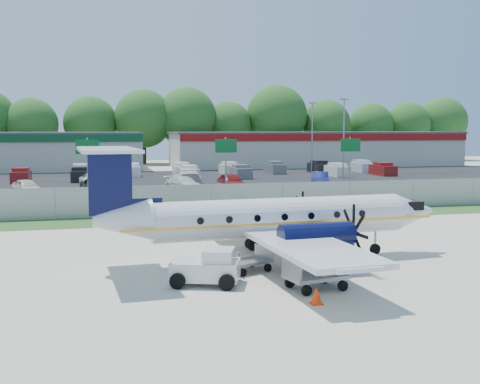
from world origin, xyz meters
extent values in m
plane|color=beige|center=(0.00, 0.00, 0.00)|extent=(170.00, 170.00, 0.00)
cube|color=#2D561E|center=(0.00, 12.00, 0.01)|extent=(170.00, 4.00, 0.02)
cube|color=black|center=(0.00, 19.00, 0.01)|extent=(170.00, 8.00, 0.02)
cube|color=black|center=(0.00, 40.00, 0.01)|extent=(170.00, 32.00, 0.02)
cube|color=gray|center=(0.00, 14.00, 1.00)|extent=(120.00, 0.02, 1.90)
cube|color=gray|center=(0.00, 14.00, 1.98)|extent=(120.00, 0.06, 0.06)
cube|color=gray|center=(0.00, 14.00, 0.05)|extent=(120.00, 0.06, 0.06)
cube|color=beige|center=(26.00, 62.00, 2.50)|extent=(44.00, 12.00, 5.00)
cube|color=#474749|center=(26.00, 62.00, 5.12)|extent=(44.40, 12.40, 0.24)
cube|color=maroon|center=(26.00, 55.90, 4.50)|extent=(44.00, 0.20, 1.00)
cylinder|color=gray|center=(-8.00, 23.00, 2.50)|extent=(0.14, 0.14, 5.00)
cube|color=#0C5923|center=(-8.00, 22.85, 4.30)|extent=(1.80, 0.08, 1.10)
cylinder|color=gray|center=(3.00, 23.00, 2.50)|extent=(0.14, 0.14, 5.00)
cube|color=#0C5923|center=(3.00, 22.85, 4.30)|extent=(1.80, 0.08, 1.10)
cylinder|color=gray|center=(14.00, 23.00, 2.50)|extent=(0.14, 0.14, 5.00)
cube|color=#0C5923|center=(14.00, 22.85, 4.30)|extent=(1.80, 0.08, 1.10)
cylinder|color=gray|center=(20.00, 38.00, 4.50)|extent=(0.18, 0.18, 9.00)
cube|color=gray|center=(20.00, 38.00, 9.00)|extent=(0.90, 0.35, 0.18)
cylinder|color=gray|center=(20.00, 48.00, 4.50)|extent=(0.18, 0.18, 9.00)
cube|color=gray|center=(20.00, 48.00, 9.00)|extent=(0.90, 0.35, 0.18)
cylinder|color=silver|center=(0.09, -0.87, 1.91)|extent=(11.16, 2.32, 1.68)
cone|color=silver|center=(6.59, -0.49, 1.91)|extent=(2.04, 1.79, 1.68)
cone|color=silver|center=(-6.60, -1.25, 2.08)|extent=(2.40, 1.81, 1.68)
cube|color=black|center=(6.42, -0.50, 2.22)|extent=(0.86, 1.20, 0.40)
cube|color=silver|center=(-0.36, -0.89, 1.42)|extent=(3.72, 15.74, 0.20)
cylinder|color=black|center=(0.77, -3.40, 1.55)|extent=(3.07, 1.15, 0.98)
cylinder|color=black|center=(0.47, 1.73, 1.55)|extent=(3.07, 1.15, 0.98)
cube|color=black|center=(-7.04, -1.28, 3.59)|extent=(1.69, 0.26, 2.57)
cube|color=silver|center=(-7.13, -1.28, 4.88)|extent=(2.44, 5.61, 0.12)
cylinder|color=gray|center=(4.69, -0.60, 0.58)|extent=(0.11, 0.11, 1.15)
cylinder|color=black|center=(4.69, -0.60, 0.25)|extent=(0.50, 0.19, 0.50)
cylinder|color=black|center=(-0.21, -3.46, 0.28)|extent=(0.59, 0.39, 0.57)
cylinder|color=black|center=(-0.50, 1.67, 0.28)|extent=(0.59, 0.39, 0.57)
cube|color=silver|center=(-3.77, -3.93, 0.54)|extent=(2.80, 2.21, 0.69)
cube|color=silver|center=(-3.31, -4.10, 1.08)|extent=(1.44, 1.56, 0.49)
cube|color=black|center=(-2.89, -4.25, 1.10)|extent=(0.53, 1.07, 0.39)
cylinder|color=black|center=(-4.86, -4.36, 0.29)|extent=(0.63, 0.40, 0.59)
cylinder|color=black|center=(-4.34, -2.92, 0.29)|extent=(0.63, 0.40, 0.59)
cylinder|color=black|center=(-3.20, -4.95, 0.29)|extent=(0.63, 0.40, 0.59)
cylinder|color=black|center=(-2.68, -3.51, 0.29)|extent=(0.63, 0.40, 0.59)
cube|color=gray|center=(-1.78, -2.43, 0.41)|extent=(2.12, 1.76, 0.11)
cube|color=gray|center=(-2.57, -2.79, 0.69)|extent=(0.53, 1.03, 0.55)
cube|color=gray|center=(-1.00, -2.07, 0.69)|extent=(0.53, 1.03, 0.55)
cylinder|color=black|center=(-2.16, -3.16, 0.16)|extent=(0.34, 0.24, 0.33)
cylinder|color=black|center=(-2.58, -2.24, 0.16)|extent=(0.34, 0.24, 0.33)
cylinder|color=black|center=(-0.99, -2.62, 0.16)|extent=(0.34, 0.24, 0.33)
cylinder|color=black|center=(-1.41, -1.71, 0.16)|extent=(0.34, 0.24, 0.33)
cube|color=gray|center=(-0.09, -5.60, 0.48)|extent=(2.32, 1.65, 0.13)
cube|color=gray|center=(-1.08, -5.79, 0.79)|extent=(0.33, 1.26, 0.63)
cube|color=gray|center=(0.89, -5.41, 0.79)|extent=(0.33, 1.26, 0.63)
cylinder|color=black|center=(-0.71, -6.31, 0.19)|extent=(0.40, 0.20, 0.38)
cylinder|color=black|center=(-0.93, -5.17, 0.19)|extent=(0.40, 0.20, 0.38)
cylinder|color=black|center=(0.74, -6.03, 0.19)|extent=(0.40, 0.20, 0.38)
cylinder|color=black|center=(0.52, -4.89, 0.19)|extent=(0.40, 0.20, 0.38)
cone|color=#FF3808|center=(3.30, -2.62, 0.25)|extent=(0.34, 0.34, 0.51)
cube|color=#FF3808|center=(3.30, -2.62, 0.01)|extent=(0.36, 0.36, 0.03)
cone|color=#FF3808|center=(-0.73, -7.28, 0.28)|extent=(0.37, 0.37, 0.56)
cube|color=#FF3808|center=(-0.73, -7.28, 0.02)|extent=(0.39, 0.39, 0.03)
cone|color=#FF3808|center=(1.26, 8.31, 0.30)|extent=(0.39, 0.39, 0.59)
cube|color=#FF3808|center=(1.26, 8.31, 0.02)|extent=(0.42, 0.42, 0.03)
imported|color=#595B5E|center=(1.06, 20.97, 0.00)|extent=(5.49, 2.63, 1.51)
imported|color=black|center=(22.80, 18.36, 0.00)|extent=(5.77, 4.02, 1.55)
imported|color=beige|center=(-13.17, 28.92, 0.00)|extent=(3.14, 4.50, 1.42)
imported|color=black|center=(-7.43, 28.17, 0.00)|extent=(2.79, 5.32, 1.43)
imported|color=silver|center=(0.48, 29.61, 0.00)|extent=(3.51, 4.88, 1.31)
imported|color=maroon|center=(4.82, 28.87, 0.00)|extent=(2.06, 4.76, 1.60)
imported|color=navy|center=(13.73, 29.23, 0.00)|extent=(3.15, 4.95, 1.54)
imported|color=beige|center=(-7.70, 35.64, 0.00)|extent=(2.73, 5.07, 1.35)
imported|color=silver|center=(1.86, 35.80, 0.00)|extent=(2.91, 6.11, 1.72)
camera|label=1|loc=(-7.74, -25.20, 5.68)|focal=45.00mm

